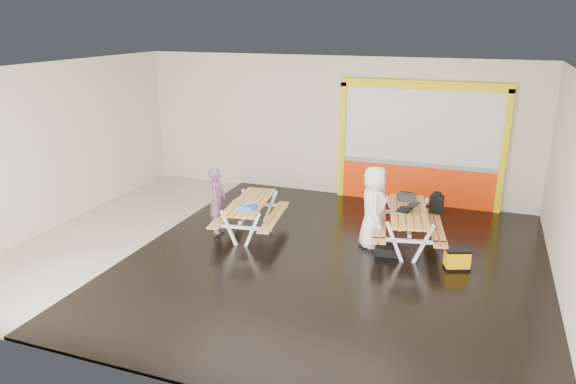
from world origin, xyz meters
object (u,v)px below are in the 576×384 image
at_px(picnic_table_right, 408,219).
at_px(blue_pouch, 248,207).
at_px(picnic_table_left, 251,209).
at_px(backpack, 437,203).
at_px(laptop_right, 407,208).
at_px(person_left, 217,200).
at_px(fluke_bag, 457,259).
at_px(person_right, 374,208).
at_px(laptop_left, 245,205).
at_px(dark_case, 387,250).
at_px(toolbox, 406,197).

distance_m(picnic_table_right, blue_pouch, 3.14).
relative_size(picnic_table_right, blue_pouch, 7.11).
distance_m(picnic_table_left, backpack, 3.85).
xyz_separation_m(laptop_right, blue_pouch, (-2.98, -0.89, -0.06)).
distance_m(person_left, blue_pouch, 0.82).
height_order(picnic_table_left, blue_pouch, blue_pouch).
bearing_deg(fluke_bag, backpack, 109.33).
height_order(person_right, blue_pouch, person_right).
bearing_deg(laptop_right, blue_pouch, -163.35).
xyz_separation_m(picnic_table_left, laptop_left, (0.06, -0.38, 0.22)).
relative_size(laptop_left, dark_case, 0.77).
relative_size(person_right, blue_pouch, 5.35).
bearing_deg(toolbox, blue_pouch, -153.05).
distance_m(person_left, person_right, 3.19).
bearing_deg(person_right, fluke_bag, -122.12).
bearing_deg(picnic_table_right, backpack, 61.30).
relative_size(laptop_left, laptop_right, 0.75).
bearing_deg(toolbox, person_right, -125.03).
bearing_deg(toolbox, backpack, 27.37).
height_order(picnic_table_left, person_right, person_right).
distance_m(person_right, blue_pouch, 2.47).
relative_size(person_left, blue_pouch, 4.41).
bearing_deg(blue_pouch, person_right, 17.12).
xyz_separation_m(person_right, dark_case, (0.36, -0.34, -0.70)).
bearing_deg(person_left, picnic_table_right, -92.87).
bearing_deg(backpack, blue_pouch, -152.98).
bearing_deg(backpack, person_left, -159.93).
height_order(laptop_left, blue_pouch, laptop_left).
bearing_deg(backpack, picnic_table_right, -118.70).
height_order(laptop_right, toolbox, toolbox).
height_order(backpack, fluke_bag, backpack).
bearing_deg(fluke_bag, picnic_table_left, 176.18).
bearing_deg(backpack, picnic_table_left, -160.54).
height_order(picnic_table_left, person_left, person_left).
height_order(laptop_right, blue_pouch, laptop_right).
relative_size(blue_pouch, dark_case, 0.70).
distance_m(backpack, fluke_bag, 1.73).
xyz_separation_m(picnic_table_left, toolbox, (3.04, 0.98, 0.31)).
bearing_deg(dark_case, picnic_table_left, 178.09).
xyz_separation_m(picnic_table_right, laptop_left, (-3.10, -0.83, 0.18)).
bearing_deg(picnic_table_left, blue_pouch, -70.84).
relative_size(blue_pouch, toolbox, 0.87).
distance_m(person_left, toolbox, 3.87).
relative_size(person_right, fluke_bag, 3.24).
height_order(picnic_table_left, laptop_right, laptop_right).
bearing_deg(blue_pouch, laptop_right, 16.65).
bearing_deg(picnic_table_left, person_left, -156.48).
bearing_deg(laptop_left, person_left, 170.85).
bearing_deg(picnic_table_right, laptop_left, -165.10).
bearing_deg(picnic_table_left, dark_case, -1.91).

